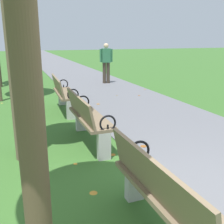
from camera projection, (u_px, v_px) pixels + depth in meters
The scene contains 7 objects.
ground_plane at pixel (200, 222), 2.82m from camera, with size 80.00×80.00×0.00m, color #386628.
paved_walkway at pixel (58, 64), 19.59m from camera, with size 2.96×44.00×0.02m, color slate.
park_bench_1 at pixel (166, 196), 2.42m from camera, with size 0.49×1.61×0.90m.
park_bench_2 at pixel (88, 117), 4.81m from camera, with size 0.47×1.60×0.90m.
park_bench_3 at pixel (63, 93), 6.92m from camera, with size 0.53×1.62×0.90m.
pedestrian_walking at pixel (106, 61), 11.07m from camera, with size 0.52×0.27×1.62m.
scattered_leaves at pixel (88, 134), 5.36m from camera, with size 5.33×9.05×0.02m.
Camera 1 is at (-1.69, -1.94, 1.86)m, focal length 43.44 mm.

